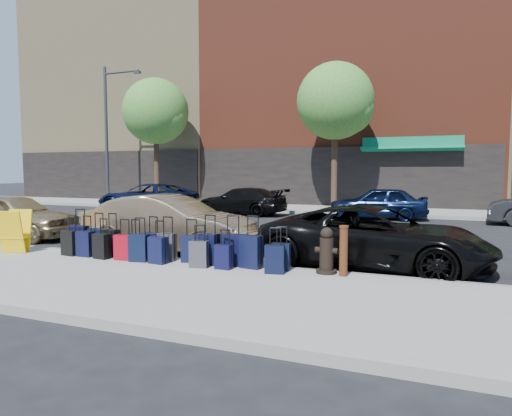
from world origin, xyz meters
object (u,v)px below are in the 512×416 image
at_px(bollard, 344,250).
at_px(car_near_1, 169,224).
at_px(tree_center, 338,103).
at_px(display_rack, 15,232).
at_px(car_near_2, 375,237).
at_px(car_far_0, 148,197).
at_px(tree_left, 158,113).
at_px(car_far_2, 378,203).
at_px(fire_hydrant, 327,252).
at_px(car_near_0, 13,216).
at_px(suitcase_front_5, 167,247).
at_px(car_far_1, 241,201).
at_px(streetlight, 109,127).

xyz_separation_m(bollard, car_near_1, (-4.74, 1.52, 0.10)).
relative_size(tree_center, display_rack, 7.21).
height_order(car_near_2, car_far_0, car_far_0).
distance_m(tree_left, car_near_2, 19.51).
bearing_deg(bollard, car_far_2, 94.05).
height_order(fire_hydrant, car_near_1, car_near_1).
distance_m(car_near_0, car_near_1, 5.82).
xyz_separation_m(suitcase_front_5, car_near_2, (4.21, 1.59, 0.22)).
bearing_deg(fire_hydrant, car_far_0, 141.12).
height_order(car_far_0, car_far_1, car_far_0).
relative_size(display_rack, car_far_1, 0.23).
bearing_deg(car_far_1, bollard, 36.70).
height_order(bollard, car_far_1, car_far_1).
height_order(suitcase_front_5, fire_hydrant, suitcase_front_5).
distance_m(car_near_1, car_far_2, 11.00).
xyz_separation_m(fire_hydrant, car_far_0, (-12.02, 11.25, 0.16)).
bearing_deg(car_far_1, car_near_1, 18.25).
distance_m(bollard, car_near_0, 10.71).
bearing_deg(fire_hydrant, car_near_1, 166.52).
bearing_deg(car_far_0, car_near_2, 46.36).
relative_size(streetlight, car_far_0, 1.56).
bearing_deg(fire_hydrant, streetlight, 144.47).
distance_m(display_rack, car_far_2, 14.10).
bearing_deg(car_far_2, car_far_0, -94.63).
relative_size(display_rack, car_near_1, 0.22).
distance_m(streetlight, car_far_1, 10.51).
bearing_deg(car_far_2, display_rack, -36.16).
bearing_deg(display_rack, car_far_2, 40.21).
bearing_deg(streetlight, bollard, -39.40).
relative_size(car_near_1, car_far_1, 1.01).
relative_size(streetlight, bollard, 8.48).
height_order(fire_hydrant, display_rack, display_rack).
height_order(display_rack, car_far_2, car_far_2).
distance_m(display_rack, car_near_0, 3.62).
distance_m(bollard, display_rack, 7.77).
xyz_separation_m(bollard, car_far_1, (-7.13, 11.42, 0.01)).
bearing_deg(car_near_2, car_near_0, 95.53).
bearing_deg(tree_center, car_near_2, -74.59).
distance_m(tree_left, bollard, 20.36).
bearing_deg(suitcase_front_5, tree_center, 85.63).
xyz_separation_m(bollard, car_far_2, (-0.84, 11.79, 0.07)).
distance_m(car_near_0, car_near_2, 10.92).
bearing_deg(streetlight, display_rack, -57.95).
bearing_deg(car_near_2, display_rack, 110.99).
relative_size(bollard, car_near_1, 0.21).
height_order(car_far_0, car_far_2, car_far_0).
xyz_separation_m(car_near_1, car_near_2, (5.10, 0.08, -0.06)).
bearing_deg(suitcase_front_5, streetlight, 131.51).
bearing_deg(suitcase_front_5, car_near_1, 119.17).
bearing_deg(bollard, car_near_2, 77.31).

